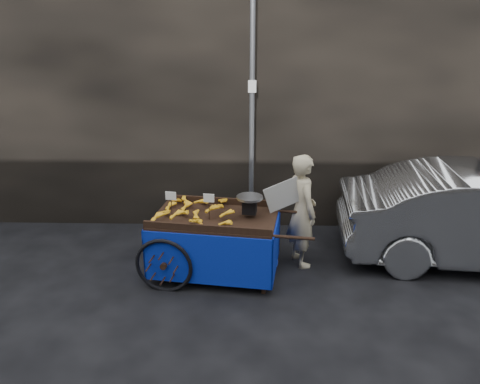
{
  "coord_description": "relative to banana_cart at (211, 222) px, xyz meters",
  "views": [
    {
      "loc": [
        0.3,
        -5.79,
        3.31
      ],
      "look_at": [
        0.14,
        0.5,
        1.01
      ],
      "focal_mm": 35.0,
      "sensor_mm": 36.0,
      "label": 1
    }
  ],
  "objects": [
    {
      "name": "plastic_bag",
      "position": [
        0.78,
        0.07,
        -0.63
      ],
      "size": [
        0.29,
        0.23,
        0.26
      ],
      "primitive_type": "ellipsoid",
      "color": "#1931BD",
      "rests_on": "ground"
    },
    {
      "name": "banana_cart",
      "position": [
        0.0,
        0.0,
        0.0
      ],
      "size": [
        2.39,
        1.34,
        1.24
      ],
      "rotation": [
        0.0,
        0.0,
        -0.14
      ],
      "color": "black",
      "rests_on": "ground"
    },
    {
      "name": "building_wall",
      "position": [
        0.63,
        2.63,
        1.74
      ],
      "size": [
        13.5,
        2.0,
        5.0
      ],
      "color": "black",
      "rests_on": "ground"
    },
    {
      "name": "street_pole",
      "position": [
        0.54,
        1.33,
        1.24
      ],
      "size": [
        0.12,
        0.1,
        4.0
      ],
      "color": "slate",
      "rests_on": "ground"
    },
    {
      "name": "ground",
      "position": [
        0.24,
        0.03,
        -0.76
      ],
      "size": [
        80.0,
        80.0,
        0.0
      ],
      "primitive_type": "plane",
      "color": "black",
      "rests_on": "ground"
    },
    {
      "name": "vendor",
      "position": [
        1.25,
        0.32,
        0.05
      ],
      "size": [
        0.85,
        0.69,
        1.63
      ],
      "rotation": [
        0.0,
        0.0,
        1.91
      ],
      "color": "tan",
      "rests_on": "ground"
    }
  ]
}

